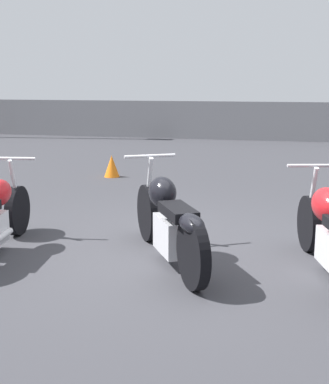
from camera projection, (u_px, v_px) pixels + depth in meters
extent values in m
plane|color=#38383D|center=(163.00, 252.00, 5.85)|extent=(60.00, 60.00, 0.00)
cube|color=gray|center=(248.00, 121.00, 16.75)|extent=(40.00, 0.04, 1.21)
cylinder|color=black|center=(18.00, 211.00, 6.44)|extent=(0.18, 0.61, 0.60)
cylinder|color=silver|center=(11.00, 158.00, 6.21)|extent=(0.57, 0.11, 0.04)
cylinder|color=silver|center=(14.00, 185.00, 6.33)|extent=(0.08, 0.25, 0.63)
cylinder|color=black|center=(148.00, 213.00, 6.21)|extent=(0.41, 0.62, 0.66)
cylinder|color=black|center=(193.00, 253.00, 4.75)|extent=(0.41, 0.62, 0.66)
cube|color=silver|center=(170.00, 236.00, 5.41)|extent=(0.45, 0.59, 0.36)
ellipsoid|color=black|center=(162.00, 192.00, 5.58)|extent=(0.46, 0.52, 0.33)
cube|color=black|center=(178.00, 212.00, 5.10)|extent=(0.50, 0.62, 0.10)
ellipsoid|color=black|center=(191.00, 223.00, 4.74)|extent=(0.39, 0.48, 0.16)
cylinder|color=silver|center=(150.00, 156.00, 5.98)|extent=(0.53, 0.32, 0.04)
cylinder|color=silver|center=(149.00, 185.00, 6.10)|extent=(0.17, 0.25, 0.66)
cylinder|color=silver|center=(186.00, 245.00, 5.31)|extent=(0.35, 0.55, 0.07)
cylinder|color=black|center=(309.00, 224.00, 5.83)|extent=(0.25, 0.62, 0.61)
ellipsoid|color=red|center=(328.00, 205.00, 5.21)|extent=(0.42, 0.59, 0.34)
cylinder|color=silver|center=(315.00, 166.00, 5.60)|extent=(0.58, 0.18, 0.04)
cylinder|color=silver|center=(312.00, 195.00, 5.72)|extent=(0.11, 0.25, 0.64)
cone|color=orange|center=(112.00, 166.00, 10.39)|extent=(0.30, 0.30, 0.42)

